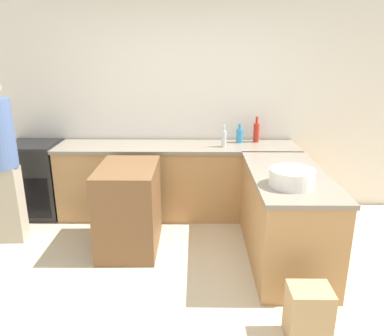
{
  "coord_description": "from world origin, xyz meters",
  "views": [
    {
      "loc": [
        0.22,
        -2.48,
        1.97
      ],
      "look_at": [
        0.19,
        0.79,
        0.93
      ],
      "focal_mm": 35.0,
      "sensor_mm": 36.0,
      "label": 1
    }
  ],
  "objects_px": {
    "mixing_bowl": "(292,178)",
    "hot_sauce_bottle": "(256,132)",
    "island_table": "(129,208)",
    "dish_soap_bottle": "(240,135)",
    "vinegar_bottle_clear": "(224,138)",
    "person_by_range": "(1,156)",
    "paper_bag": "(308,314)",
    "range_oven": "(36,179)"
  },
  "relations": [
    {
      "from": "mixing_bowl",
      "to": "hot_sauce_bottle",
      "type": "xyz_separation_m",
      "value": [
        -0.06,
        1.54,
        0.05
      ]
    },
    {
      "from": "island_table",
      "to": "dish_soap_bottle",
      "type": "bearing_deg",
      "value": 38.76
    },
    {
      "from": "hot_sauce_bottle",
      "to": "vinegar_bottle_clear",
      "type": "relative_size",
      "value": 1.22
    },
    {
      "from": "hot_sauce_bottle",
      "to": "person_by_range",
      "type": "distance_m",
      "value": 2.84
    },
    {
      "from": "mixing_bowl",
      "to": "hot_sauce_bottle",
      "type": "relative_size",
      "value": 1.2
    },
    {
      "from": "mixing_bowl",
      "to": "hot_sauce_bottle",
      "type": "height_order",
      "value": "hot_sauce_bottle"
    },
    {
      "from": "paper_bag",
      "to": "person_by_range",
      "type": "bearing_deg",
      "value": 152.84
    },
    {
      "from": "island_table",
      "to": "dish_soap_bottle",
      "type": "relative_size",
      "value": 3.77
    },
    {
      "from": "range_oven",
      "to": "person_by_range",
      "type": "distance_m",
      "value": 0.86
    },
    {
      "from": "island_table",
      "to": "mixing_bowl",
      "type": "relative_size",
      "value": 2.34
    },
    {
      "from": "hot_sauce_bottle",
      "to": "dish_soap_bottle",
      "type": "xyz_separation_m",
      "value": [
        -0.2,
        -0.03,
        -0.03
      ]
    },
    {
      "from": "dish_soap_bottle",
      "to": "paper_bag",
      "type": "bearing_deg",
      "value": -83.44
    },
    {
      "from": "dish_soap_bottle",
      "to": "mixing_bowl",
      "type": "bearing_deg",
      "value": -80.04
    },
    {
      "from": "range_oven",
      "to": "vinegar_bottle_clear",
      "type": "xyz_separation_m",
      "value": [
        2.29,
        -0.08,
        0.54
      ]
    },
    {
      "from": "mixing_bowl",
      "to": "island_table",
      "type": "bearing_deg",
      "value": 159.68
    },
    {
      "from": "vinegar_bottle_clear",
      "to": "hot_sauce_bottle",
      "type": "bearing_deg",
      "value": 30.98
    },
    {
      "from": "range_oven",
      "to": "dish_soap_bottle",
      "type": "height_order",
      "value": "dish_soap_bottle"
    },
    {
      "from": "mixing_bowl",
      "to": "person_by_range",
      "type": "height_order",
      "value": "person_by_range"
    },
    {
      "from": "person_by_range",
      "to": "mixing_bowl",
      "type": "bearing_deg",
      "value": -13.66
    },
    {
      "from": "mixing_bowl",
      "to": "dish_soap_bottle",
      "type": "bearing_deg",
      "value": 99.96
    },
    {
      "from": "island_table",
      "to": "range_oven",
      "type": "bearing_deg",
      "value": 147.09
    },
    {
      "from": "hot_sauce_bottle",
      "to": "paper_bag",
      "type": "xyz_separation_m",
      "value": [
        0.05,
        -2.29,
        -0.8
      ]
    },
    {
      "from": "range_oven",
      "to": "island_table",
      "type": "xyz_separation_m",
      "value": [
        1.29,
        -0.84,
        -0.01
      ]
    },
    {
      "from": "range_oven",
      "to": "vinegar_bottle_clear",
      "type": "height_order",
      "value": "vinegar_bottle_clear"
    },
    {
      "from": "dish_soap_bottle",
      "to": "person_by_range",
      "type": "height_order",
      "value": "person_by_range"
    },
    {
      "from": "vinegar_bottle_clear",
      "to": "person_by_range",
      "type": "bearing_deg",
      "value": -164.74
    },
    {
      "from": "mixing_bowl",
      "to": "vinegar_bottle_clear",
      "type": "bearing_deg",
      "value": 109.98
    },
    {
      "from": "mixing_bowl",
      "to": "paper_bag",
      "type": "xyz_separation_m",
      "value": [
        -0.01,
        -0.74,
        -0.75
      ]
    },
    {
      "from": "vinegar_bottle_clear",
      "to": "paper_bag",
      "type": "distance_m",
      "value": 2.23
    },
    {
      "from": "vinegar_bottle_clear",
      "to": "person_by_range",
      "type": "relative_size",
      "value": 0.15
    },
    {
      "from": "dish_soap_bottle",
      "to": "range_oven",
      "type": "bearing_deg",
      "value": -177.0
    },
    {
      "from": "island_table",
      "to": "paper_bag",
      "type": "xyz_separation_m",
      "value": [
        1.46,
        -1.29,
        -0.23
      ]
    },
    {
      "from": "hot_sauce_bottle",
      "to": "range_oven",
      "type": "bearing_deg",
      "value": -176.58
    },
    {
      "from": "mixing_bowl",
      "to": "dish_soap_bottle",
      "type": "distance_m",
      "value": 1.54
    },
    {
      "from": "range_oven",
      "to": "island_table",
      "type": "distance_m",
      "value": 1.54
    },
    {
      "from": "vinegar_bottle_clear",
      "to": "paper_bag",
      "type": "xyz_separation_m",
      "value": [
        0.47,
        -2.04,
        -0.78
      ]
    },
    {
      "from": "range_oven",
      "to": "paper_bag",
      "type": "bearing_deg",
      "value": -37.61
    },
    {
      "from": "hot_sauce_bottle",
      "to": "vinegar_bottle_clear",
      "type": "height_order",
      "value": "hot_sauce_bottle"
    },
    {
      "from": "range_oven",
      "to": "hot_sauce_bottle",
      "type": "height_order",
      "value": "hot_sauce_bottle"
    },
    {
      "from": "island_table",
      "to": "person_by_range",
      "type": "distance_m",
      "value": 1.39
    },
    {
      "from": "hot_sauce_bottle",
      "to": "island_table",
      "type": "bearing_deg",
      "value": -144.7
    },
    {
      "from": "hot_sauce_bottle",
      "to": "person_by_range",
      "type": "relative_size",
      "value": 0.18
    }
  ]
}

